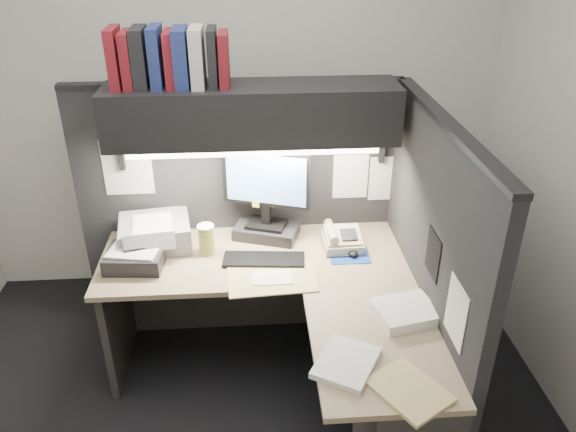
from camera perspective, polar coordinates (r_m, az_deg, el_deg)
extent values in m
plane|color=black|center=(3.22, -4.93, -20.60)|extent=(3.50, 3.50, 0.00)
cube|color=silver|center=(3.79, -5.70, 11.57)|extent=(3.50, 0.04, 2.70)
cube|color=black|center=(3.47, -4.92, 0.14)|extent=(1.90, 0.06, 1.60)
cube|color=black|center=(2.96, 13.88, -6.03)|extent=(0.06, 1.50, 1.60)
cube|color=#95775F|center=(3.19, -3.62, -4.28)|extent=(1.70, 0.68, 0.03)
cube|color=#95775F|center=(2.63, 9.06, -12.68)|extent=(0.60, 0.85, 0.03)
cube|color=#2D2928|center=(3.64, -3.53, -6.62)|extent=(1.61, 0.02, 0.70)
cube|color=#2D2928|center=(3.49, -16.88, -9.69)|extent=(0.04, 0.61, 0.70)
cube|color=black|center=(3.03, -3.65, 10.38)|extent=(1.55, 0.34, 0.30)
cylinder|color=white|center=(2.95, -3.50, 6.41)|extent=(1.32, 0.04, 0.04)
cube|color=black|center=(3.35, -2.18, -1.51)|extent=(0.42, 0.33, 0.07)
cube|color=black|center=(3.29, -2.21, 0.26)|extent=(0.06, 0.05, 0.12)
cube|color=black|center=(3.19, -2.29, 3.86)|extent=(0.49, 0.20, 0.34)
cube|color=#6798E2|center=(3.17, -2.27, 3.72)|extent=(0.44, 0.15, 0.29)
cube|color=black|center=(3.12, -2.46, -4.45)|extent=(0.46, 0.19, 0.02)
cube|color=navy|center=(3.20, 6.23, -3.89)|extent=(0.23, 0.21, 0.00)
ellipsoid|color=black|center=(3.18, 6.57, -3.69)|extent=(0.07, 0.10, 0.03)
cube|color=tan|center=(3.25, 5.54, -2.41)|extent=(0.23, 0.24, 0.09)
cylinder|color=#B9B34A|center=(3.19, -8.28, -2.46)|extent=(0.10, 0.10, 0.17)
cube|color=gray|center=(3.32, -13.34, -1.72)|extent=(0.44, 0.39, 0.16)
cube|color=black|center=(3.18, -15.22, -4.11)|extent=(0.33, 0.28, 0.09)
cube|color=tan|center=(2.98, -1.65, -6.36)|extent=(0.48, 0.33, 0.01)
cube|color=white|center=(2.77, 11.87, -9.50)|extent=(0.32, 0.29, 0.05)
cube|color=white|center=(2.48, 5.94, -14.60)|extent=(0.34, 0.36, 0.03)
cube|color=tan|center=(2.41, 12.22, -16.94)|extent=(0.35, 0.38, 0.02)
cube|color=maroon|center=(3.03, -17.17, 15.07)|extent=(0.05, 0.22, 0.29)
cube|color=maroon|center=(3.03, -15.92, 15.05)|extent=(0.05, 0.22, 0.27)
cube|color=black|center=(3.01, -14.77, 15.31)|extent=(0.07, 0.22, 0.29)
cube|color=navy|center=(3.00, -13.23, 15.47)|extent=(0.06, 0.22, 0.30)
cube|color=maroon|center=(2.99, -11.88, 15.36)|extent=(0.05, 0.22, 0.28)
cube|color=navy|center=(2.97, -10.80, 15.51)|extent=(0.07, 0.22, 0.29)
cube|color=#B4B5B0|center=(2.96, -9.19, 15.63)|extent=(0.07, 0.22, 0.29)
cube|color=black|center=(2.97, -7.66, 15.69)|extent=(0.05, 0.22, 0.29)
cube|color=maroon|center=(2.97, -6.52, 15.57)|extent=(0.05, 0.22, 0.26)
cube|color=white|center=(3.38, 6.36, 4.01)|extent=(0.21, 0.00, 0.28)
cube|color=white|center=(3.43, 9.97, 3.78)|extent=(0.21, 0.00, 0.28)
cube|color=white|center=(3.36, -16.01, 4.78)|extent=(0.28, 0.00, 0.34)
cube|color=black|center=(2.72, 14.52, -3.80)|extent=(0.00, 0.18, 0.22)
cube|color=white|center=(2.49, 16.71, -9.38)|extent=(0.00, 0.21, 0.28)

